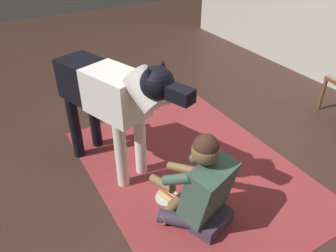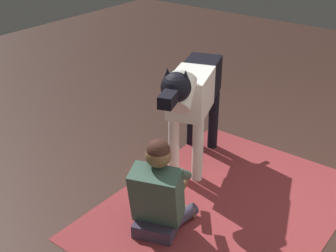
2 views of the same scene
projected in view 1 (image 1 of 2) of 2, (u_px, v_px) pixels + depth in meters
name	position (u px, v px, depth m)	size (l,w,h in m)	color
ground_plane	(182.00, 163.00, 3.37)	(12.63, 12.63, 0.00)	#3E2720
area_rug	(193.00, 169.00, 3.29)	(2.49, 1.84, 0.01)	#993337
person_sitting_on_floor	(202.00, 188.00, 2.58)	(0.73, 0.60, 0.85)	#3E364B
large_dog	(111.00, 95.00, 2.86)	(1.55, 0.68, 1.26)	white
hot_dog_on_plate	(167.00, 196.00, 2.95)	(0.21, 0.21, 0.06)	silver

